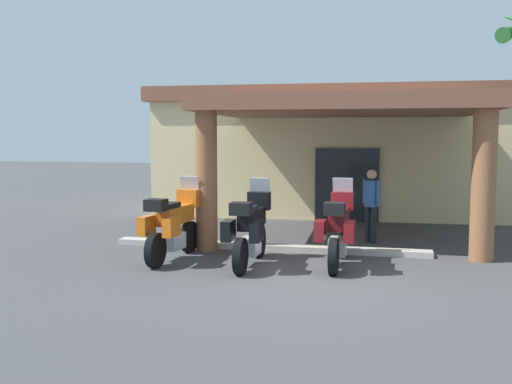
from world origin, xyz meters
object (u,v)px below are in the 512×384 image
motel_building (350,149)px  pedestrian (371,200)px  motorcycle_maroon (338,229)px  motorcycle_orange (173,225)px  motorcycle_black (250,229)px

motel_building → pedestrian: 6.16m
motel_building → motorcycle_maroon: size_ratio=5.64×
motorcycle_orange → pedestrian: bearing=-49.2°
motorcycle_maroon → pedestrian: size_ratio=1.31×
motorcycle_orange → motel_building: bearing=-13.8°
motel_building → motorcycle_maroon: motel_building is taller
pedestrian → motorcycle_orange: bearing=170.9°
motorcycle_orange → pedestrian: 4.67m
motorcycle_maroon → pedestrian: (0.51, 2.60, 0.28)m
motel_building → motorcycle_orange: 9.34m
pedestrian → motorcycle_maroon: bearing=-147.0°
motel_building → motorcycle_orange: (-2.82, -8.80, -1.32)m
motel_building → motorcycle_orange: size_ratio=5.63×
motorcycle_orange → motorcycle_black: (1.61, -0.16, 0.00)m
motorcycle_orange → motorcycle_maroon: same height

